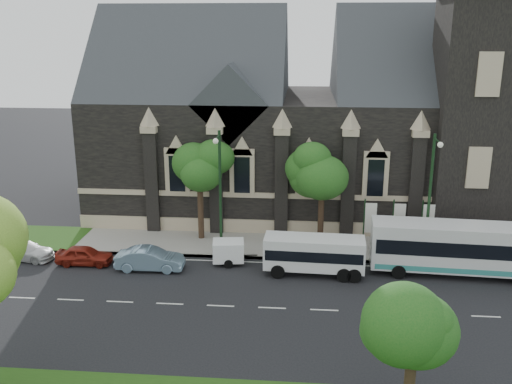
# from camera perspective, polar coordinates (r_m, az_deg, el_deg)

# --- Properties ---
(ground) EXTENTS (160.00, 160.00, 0.00)m
(ground) POSITION_cam_1_polar(r_m,az_deg,el_deg) (33.23, 1.63, -11.63)
(ground) COLOR black
(ground) RESTS_ON ground
(sidewalk) EXTENTS (80.00, 5.00, 0.15)m
(sidewalk) POSITION_cam_1_polar(r_m,az_deg,el_deg) (41.82, 2.38, -5.44)
(sidewalk) COLOR #9B968D
(sidewalk) RESTS_ON ground
(museum) EXTENTS (40.00, 17.70, 29.90)m
(museum) POSITION_cam_1_polar(r_m,az_deg,el_deg) (48.79, 9.05, 7.39)
(museum) COLOR black
(museum) RESTS_ON ground
(tree_park_east) EXTENTS (3.40, 3.40, 6.28)m
(tree_park_east) POSITION_cam_1_polar(r_m,az_deg,el_deg) (23.26, 16.09, -12.46)
(tree_park_east) COLOR black
(tree_park_east) RESTS_ON ground
(tree_walk_right) EXTENTS (4.08, 4.08, 7.80)m
(tree_walk_right) POSITION_cam_1_polar(r_m,az_deg,el_deg) (41.23, 7.02, 2.51)
(tree_walk_right) COLOR black
(tree_walk_right) RESTS_ON ground
(tree_walk_left) EXTENTS (3.91, 3.91, 7.64)m
(tree_walk_left) POSITION_cam_1_polar(r_m,az_deg,el_deg) (41.86, -5.41, 2.65)
(tree_walk_left) COLOR black
(tree_walk_left) RESTS_ON ground
(street_lamp_near) EXTENTS (0.36, 1.88, 9.00)m
(street_lamp_near) POSITION_cam_1_polar(r_m,az_deg,el_deg) (38.81, 17.22, -0.07)
(street_lamp_near) COLOR black
(street_lamp_near) RESTS_ON ground
(street_lamp_mid) EXTENTS (0.36, 1.88, 9.00)m
(street_lamp_mid) POSITION_cam_1_polar(r_m,az_deg,el_deg) (38.29, -3.68, 0.43)
(street_lamp_mid) COLOR black
(street_lamp_mid) RESTS_ON ground
(banner_flag_left) EXTENTS (0.90, 0.10, 4.00)m
(banner_flag_left) POSITION_cam_1_polar(r_m,az_deg,el_deg) (40.80, 11.25, -2.87)
(banner_flag_left) COLOR black
(banner_flag_left) RESTS_ON ground
(banner_flag_center) EXTENTS (0.90, 0.10, 4.00)m
(banner_flag_center) POSITION_cam_1_polar(r_m,az_deg,el_deg) (41.08, 14.03, -2.92)
(banner_flag_center) COLOR black
(banner_flag_center) RESTS_ON ground
(banner_flag_right) EXTENTS (0.90, 0.10, 4.00)m
(banner_flag_right) POSITION_cam_1_polar(r_m,az_deg,el_deg) (41.45, 16.76, -2.96)
(banner_flag_right) COLOR black
(banner_flag_right) RESTS_ON ground
(tour_coach) EXTENTS (11.90, 3.35, 3.43)m
(tour_coach) POSITION_cam_1_polar(r_m,az_deg,el_deg) (38.97, 20.27, -5.32)
(tour_coach) COLOR silver
(tour_coach) RESTS_ON ground
(shuttle_bus) EXTENTS (6.57, 2.57, 2.50)m
(shuttle_bus) POSITION_cam_1_polar(r_m,az_deg,el_deg) (37.09, 5.93, -6.14)
(shuttle_bus) COLOR silver
(shuttle_bus) RESTS_ON ground
(box_trailer) EXTENTS (3.11, 1.83, 1.62)m
(box_trailer) POSITION_cam_1_polar(r_m,az_deg,el_deg) (38.69, -2.80, -5.96)
(box_trailer) COLOR white
(box_trailer) RESTS_ON ground
(sedan) EXTENTS (4.55, 1.65, 1.49)m
(sedan) POSITION_cam_1_polar(r_m,az_deg,el_deg) (38.44, -10.67, -6.67)
(sedan) COLOR #7D9DB5
(sedan) RESTS_ON ground
(car_far_red) EXTENTS (3.84, 1.61, 1.30)m
(car_far_red) POSITION_cam_1_polar(r_m,az_deg,el_deg) (40.34, -16.93, -6.14)
(car_far_red) COLOR maroon
(car_far_red) RESTS_ON ground
(car_far_white) EXTENTS (4.50, 2.33, 1.25)m
(car_far_white) POSITION_cam_1_polar(r_m,az_deg,el_deg) (42.66, -22.39, -5.48)
(car_far_white) COLOR silver
(car_far_white) RESTS_ON ground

